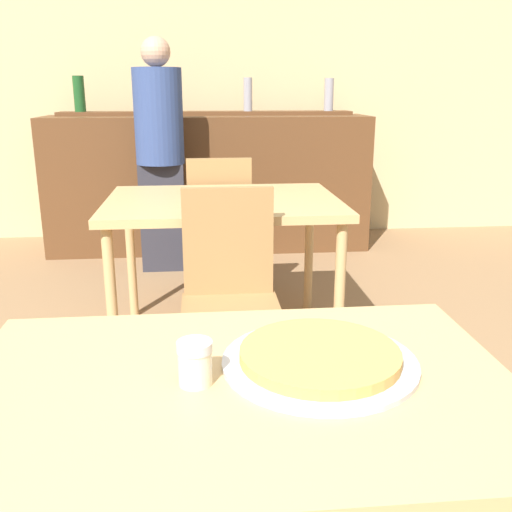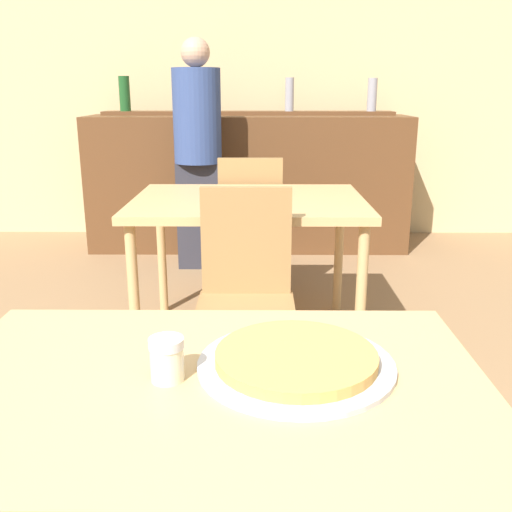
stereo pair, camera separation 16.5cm
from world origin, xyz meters
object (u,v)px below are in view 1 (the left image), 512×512
(cheese_shaker, at_px, (195,363))
(chair_far_side_front, at_px, (230,286))
(person_standing, at_px, (160,149))
(chair_far_side_back, at_px, (219,220))
(pizza_tray, at_px, (320,358))

(cheese_shaker, bearing_deg, chair_far_side_front, 83.85)
(person_standing, bearing_deg, cheese_shaker, -85.19)
(person_standing, bearing_deg, chair_far_side_back, -60.81)
(chair_far_side_front, bearing_deg, pizza_tray, -83.22)
(pizza_tray, relative_size, cheese_shaker, 4.62)
(pizza_tray, distance_m, cheese_shaker, 0.27)
(chair_far_side_back, relative_size, person_standing, 0.55)
(chair_far_side_back, bearing_deg, cheese_shaker, 86.95)
(chair_far_side_front, height_order, cheese_shaker, chair_far_side_front)
(chair_far_side_front, distance_m, chair_far_side_back, 1.22)
(pizza_tray, distance_m, person_standing, 3.10)
(chair_far_side_back, distance_m, person_standing, 0.88)
(chair_far_side_front, xyz_separation_m, pizza_tray, (0.13, -1.13, 0.23))
(chair_far_side_front, relative_size, chair_far_side_back, 1.00)
(pizza_tray, height_order, cheese_shaker, cheese_shaker)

